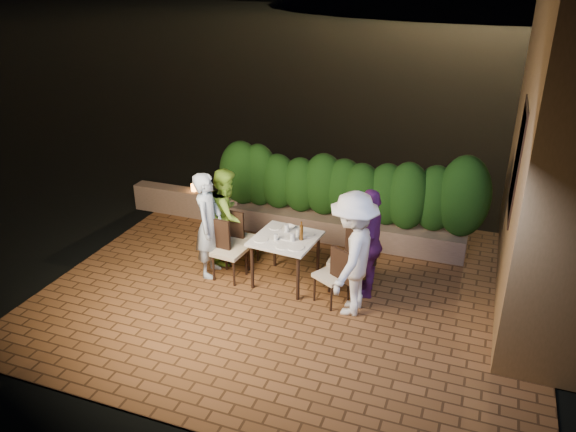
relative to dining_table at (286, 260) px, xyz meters
The scene contains 30 objects.
ground 0.76m from the dining_table, 72.62° to the right, with size 400.00×400.00×0.00m, color black.
terrace_floor 0.50m from the dining_table, 31.04° to the right, with size 7.00×6.00×0.15m, color brown.
window_pane 3.54m from the dining_table, 16.35° to the left, with size 0.08×1.00×1.40m, color black.
window_frame 3.53m from the dining_table, 16.40° to the left, with size 0.06×1.15×1.55m, color black.
planter 1.74m from the dining_table, 76.87° to the left, with size 4.20×0.55×0.40m, color #79604D.
hedge 1.82m from the dining_table, 76.87° to the left, with size 4.00×0.70×1.10m, color #15390F, non-canonical shape.
parapet 3.11m from the dining_table, 147.14° to the left, with size 2.20×0.30×0.50m, color #79604D.
hill 59.59m from the dining_table, 87.89° to the left, with size 52.00×40.00×22.00m, color black.
dining_table is the anchor object (origin of this frame).
plate_nw 0.53m from the dining_table, 146.81° to the right, with size 0.21×0.21×0.01m, color white.
plate_sw 0.53m from the dining_table, 135.84° to the left, with size 0.20×0.20×0.01m, color white.
plate_ne 0.52m from the dining_table, 46.04° to the right, with size 0.24×0.24×0.01m, color white.
plate_se 0.51m from the dining_table, 35.88° to the left, with size 0.22×0.22×0.01m, color white.
plate_centre 0.38m from the dining_table, 62.78° to the left, with size 0.24×0.24×0.01m, color white.
plate_front 0.48m from the dining_table, 77.41° to the right, with size 0.21×0.21×0.01m, color white.
glass_nw 0.46m from the dining_table, 125.78° to the right, with size 0.06×0.06×0.10m, color silver.
glass_sw 0.47m from the dining_table, 106.00° to the left, with size 0.07×0.07×0.12m, color silver.
glass_ne 0.46m from the dining_table, 29.12° to the right, with size 0.07×0.07×0.12m, color silver.
glass_se 0.47m from the dining_table, 32.76° to the left, with size 0.06×0.06×0.11m, color silver.
beer_bottle 0.57m from the dining_table, ahead, with size 0.06×0.06×0.29m, color #52300D, non-canonical shape.
bowl 0.50m from the dining_table, 100.04° to the left, with size 0.17×0.17×0.04m, color white.
chair_left_front 0.86m from the dining_table, 167.96° to the right, with size 0.44×0.44×0.94m, color black, non-canonical shape.
chair_left_back 0.88m from the dining_table, 160.57° to the left, with size 0.41×0.41×0.89m, color black, non-canonical shape.
chair_right_front 0.85m from the dining_table, 19.58° to the right, with size 0.41×0.41×0.89m, color black, non-canonical shape.
chair_right_back 0.91m from the dining_table, ahead, with size 0.46×0.46×1.00m, color black, non-canonical shape.
diner_blue 1.27m from the dining_table, behind, with size 0.60×0.39×1.65m, color silver.
diner_green 1.26m from the dining_table, 161.55° to the left, with size 0.75×0.58×1.54m, color #A1E146.
diner_white 1.28m from the dining_table, 19.96° to the right, with size 1.13×0.65×1.76m, color white.
diner_purple 1.29m from the dining_table, ahead, with size 0.95×0.40×1.62m, color #62236B.
parapet_lamp 2.99m from the dining_table, 145.70° to the left, with size 0.10×0.10×0.14m, color orange.
Camera 1 is at (2.38, -6.25, 4.43)m, focal length 35.00 mm.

